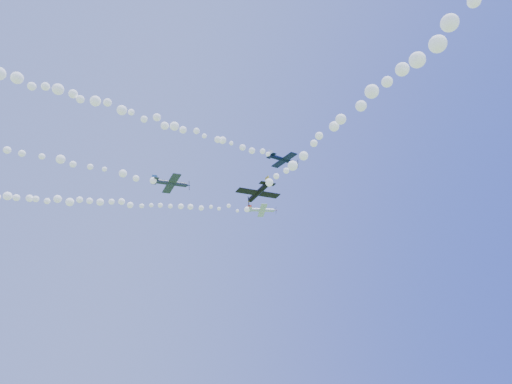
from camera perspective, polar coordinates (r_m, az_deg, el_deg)
name	(u,v)px	position (r m, az deg, el deg)	size (l,w,h in m)	color
plane_white	(262,210)	(108.44, 0.83, -2.41)	(7.50, 7.95, 2.13)	white
smoke_trail_white	(90,202)	(111.23, -21.24, -1.22)	(76.56, 25.12, 3.14)	white
plane_navy	(284,160)	(89.95, 3.74, 4.32)	(7.44, 7.85, 2.17)	#0C1534
smoke_trail_navy	(84,98)	(79.51, -22.00, 11.53)	(75.45, 9.40, 2.92)	white
plane_grey	(171,183)	(85.04, -11.24, 1.17)	(7.81, 8.07, 2.19)	#323848
plane_black	(258,192)	(67.17, 0.31, -0.05)	(7.38, 7.03, 2.37)	black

